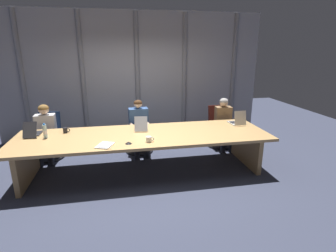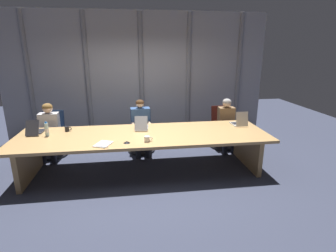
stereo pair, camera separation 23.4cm
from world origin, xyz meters
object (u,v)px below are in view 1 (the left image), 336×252
at_px(laptop_left_end, 33,132).
at_px(office_chair_center, 219,131).
at_px(person_center, 224,121).
at_px(laptop_left_mid, 141,127).
at_px(person_left_end, 45,130).
at_px(water_bottle_primary, 45,131).
at_px(office_chair_left_mid, 139,136).
at_px(office_chair_left_end, 49,141).
at_px(conference_mic_left_side, 128,143).
at_px(laptop_center, 237,121).
at_px(coffee_mug_far, 149,139).
at_px(spiral_notepad, 105,145).
at_px(person_left_mid, 139,124).
at_px(coffee_mug_near, 66,130).

relative_size(laptop_left_end, office_chair_center, 0.48).
distance_m(office_chair_center, person_center, 0.34).
bearing_deg(laptop_left_mid, person_left_end, 79.62).
bearing_deg(water_bottle_primary, office_chair_left_mid, 28.61).
bearing_deg(office_chair_left_end, person_left_end, 7.78).
xyz_separation_m(office_chair_left_mid, conference_mic_left_side, (-0.29, -1.48, 0.40)).
bearing_deg(office_chair_center, conference_mic_left_side, -60.21).
relative_size(person_left_end, conference_mic_left_side, 10.39).
distance_m(laptop_left_mid, office_chair_left_mid, 0.85).
relative_size(laptop_center, water_bottle_primary, 1.46).
distance_m(office_chair_left_mid, person_left_end, 1.91).
height_order(laptop_left_end, conference_mic_left_side, laptop_left_end).
relative_size(laptop_left_end, person_left_end, 0.39).
relative_size(water_bottle_primary, conference_mic_left_side, 2.36).
bearing_deg(laptop_center, laptop_left_end, 86.96).
distance_m(office_chair_left_mid, conference_mic_left_side, 1.56).
height_order(laptop_center, office_chair_center, laptop_center).
distance_m(person_center, coffee_mug_far, 2.27).
relative_size(laptop_left_end, spiral_notepad, 1.21).
bearing_deg(office_chair_left_end, office_chair_center, 97.59).
bearing_deg(conference_mic_left_side, office_chair_center, 34.29).
bearing_deg(person_left_mid, office_chair_left_end, -97.93).
xyz_separation_m(laptop_left_end, office_chair_center, (3.81, 0.72, -0.43)).
bearing_deg(conference_mic_left_side, laptop_center, 18.20).
xyz_separation_m(office_chair_left_mid, coffee_mug_near, (-1.39, -0.68, 0.43)).
bearing_deg(person_left_end, office_chair_left_mid, 92.61).
height_order(office_chair_left_end, coffee_mug_far, office_chair_left_end).
bearing_deg(office_chair_left_end, person_left_mid, 92.89).
distance_m(office_chair_center, coffee_mug_near, 3.37).
xyz_separation_m(office_chair_center, coffee_mug_far, (-1.83, -1.46, 0.42)).
relative_size(office_chair_left_mid, spiral_notepad, 2.46).
bearing_deg(spiral_notepad, person_center, 51.08).
relative_size(office_chair_center, person_left_end, 0.81).
distance_m(person_left_end, person_left_mid, 1.87).
relative_size(laptop_left_end, conference_mic_left_side, 4.03).
distance_m(office_chair_left_end, person_left_end, 0.34).
bearing_deg(coffee_mug_far, office_chair_left_end, 142.96).
bearing_deg(water_bottle_primary, person_center, 11.90).
bearing_deg(office_chair_center, water_bottle_primary, -80.04).
height_order(laptop_left_mid, person_center, person_center).
distance_m(office_chair_left_mid, water_bottle_primary, 1.98).
distance_m(office_chair_left_end, water_bottle_primary, 1.06).
xyz_separation_m(person_left_end, water_bottle_primary, (0.20, -0.76, 0.19)).
bearing_deg(coffee_mug_near, conference_mic_left_side, -35.94).
height_order(office_chair_center, person_center, person_center).
xyz_separation_m(laptop_center, coffee_mug_near, (-3.33, 0.07, -0.01)).
relative_size(coffee_mug_far, conference_mic_left_side, 1.25).
height_order(person_center, coffee_mug_far, person_center).
bearing_deg(person_center, coffee_mug_far, -51.75).
relative_size(laptop_left_mid, conference_mic_left_side, 3.88).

